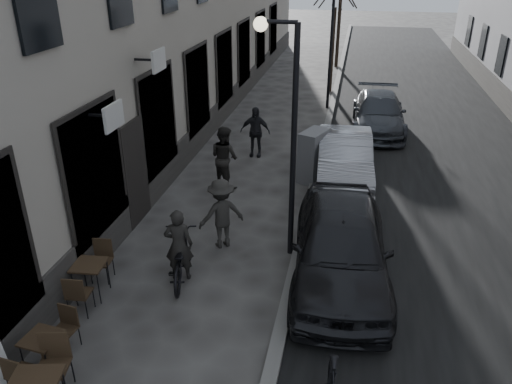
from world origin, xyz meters
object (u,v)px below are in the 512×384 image
(pedestrian_mid, at_px, (221,214))
(car_near, at_px, (341,245))
(streetlamp_far, at_px, (328,33))
(pedestrian_near, at_px, (224,157))
(streetlamp_near, at_px, (286,118))
(utility_cabinet, at_px, (313,156))
(bicycle, at_px, (180,258))
(bistro_set_b, at_px, (44,350))
(pedestrian_far, at_px, (255,132))
(car_mid, at_px, (344,158))
(bistro_set_c, at_px, (91,276))
(car_far, at_px, (379,113))

(pedestrian_mid, height_order, car_near, pedestrian_mid)
(streetlamp_far, bearing_deg, pedestrian_near, -103.85)
(streetlamp_near, distance_m, utility_cabinet, 4.81)
(bicycle, bearing_deg, streetlamp_far, -110.81)
(utility_cabinet, height_order, pedestrian_mid, pedestrian_mid)
(streetlamp_near, distance_m, bistro_set_b, 6.02)
(utility_cabinet, xyz_separation_m, pedestrian_far, (-2.07, 1.58, 0.08))
(pedestrian_far, bearing_deg, car_near, -67.30)
(bistro_set_b, xyz_separation_m, car_mid, (4.39, 8.56, 0.31))
(bistro_set_b, distance_m, utility_cabinet, 9.15)
(bistro_set_c, xyz_separation_m, car_mid, (4.62, 6.59, 0.27))
(pedestrian_near, xyz_separation_m, pedestrian_mid, (0.76, -3.17, -0.08))
(streetlamp_near, height_order, car_near, streetlamp_near)
(bistro_set_c, relative_size, pedestrian_far, 0.89)
(bicycle, height_order, car_far, car_far)
(bistro_set_b, bearing_deg, car_near, 44.33)
(bicycle, xyz_separation_m, car_mid, (3.11, 5.68, 0.23))
(car_far, bearing_deg, pedestrian_far, -139.77)
(bistro_set_c, bearing_deg, car_far, 58.16)
(car_near, bearing_deg, pedestrian_mid, 159.66)
(pedestrian_near, bearing_deg, pedestrian_far, -64.23)
(bistro_set_b, xyz_separation_m, pedestrian_near, (1.04, 7.47, 0.49))
(bicycle, bearing_deg, streetlamp_near, -156.66)
(bistro_set_b, xyz_separation_m, car_near, (4.51, 3.48, 0.40))
(bicycle, height_order, pedestrian_mid, pedestrian_mid)
(pedestrian_far, distance_m, car_near, 7.25)
(streetlamp_near, xyz_separation_m, bistro_set_c, (-3.45, -2.32, -2.71))
(streetlamp_near, height_order, pedestrian_near, streetlamp_near)
(streetlamp_near, relative_size, pedestrian_mid, 3.07)
(streetlamp_near, xyz_separation_m, bistro_set_b, (-3.22, -4.29, -2.75))
(pedestrian_near, xyz_separation_m, car_far, (4.44, 6.11, -0.23))
(bicycle, xyz_separation_m, car_near, (3.24, 0.60, 0.33))
(streetlamp_far, relative_size, pedestrian_near, 2.80)
(bistro_set_c, xyz_separation_m, pedestrian_far, (1.65, 8.07, 0.39))
(bistro_set_c, xyz_separation_m, pedestrian_mid, (2.03, 2.34, 0.38))
(car_mid, relative_size, car_far, 0.93)
(pedestrian_near, bearing_deg, utility_cabinet, -124.11)
(streetlamp_far, bearing_deg, car_near, -84.21)
(bistro_set_b, relative_size, utility_cabinet, 0.91)
(bistro_set_c, bearing_deg, bicycle, 25.52)
(pedestrian_mid, bearing_deg, car_far, -146.23)
(streetlamp_near, height_order, bicycle, streetlamp_near)
(streetlamp_far, xyz_separation_m, pedestrian_mid, (-1.42, -11.98, -2.33))
(streetlamp_near, distance_m, car_far, 9.88)
(bistro_set_c, xyz_separation_m, utility_cabinet, (3.72, 6.48, 0.32))
(car_mid, bearing_deg, pedestrian_near, -165.55)
(streetlamp_near, distance_m, pedestrian_mid, 2.73)
(car_near, relative_size, car_mid, 1.10)
(utility_cabinet, distance_m, pedestrian_far, 2.61)
(bistro_set_c, bearing_deg, car_near, 12.06)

